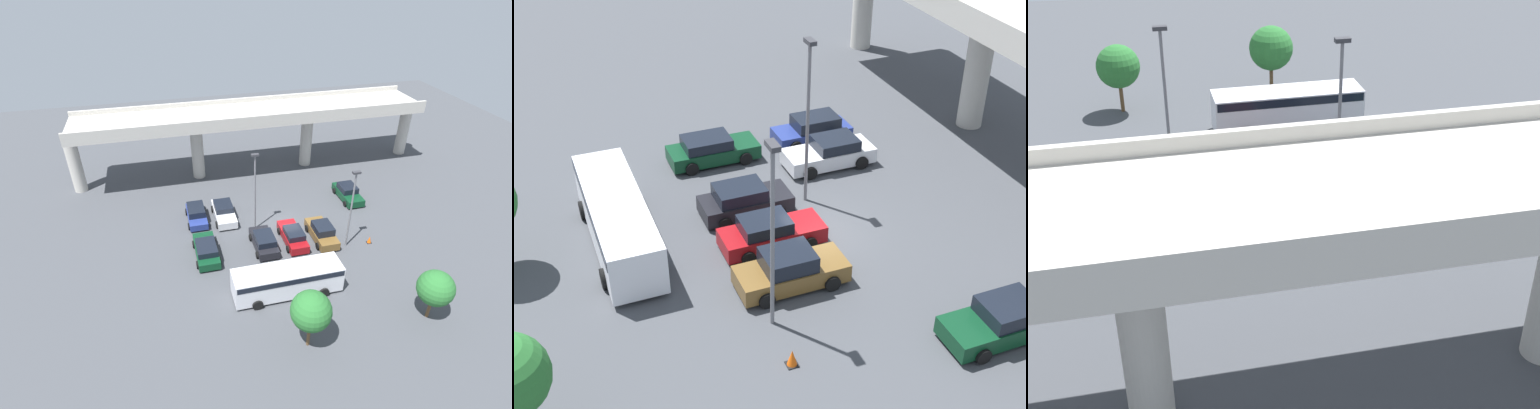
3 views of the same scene
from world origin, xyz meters
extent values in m
plane|color=#424449|center=(0.00, 0.00, 0.00)|extent=(88.87, 88.87, 0.00)
cube|color=#BCB7AD|center=(0.00, 13.17, 7.31)|extent=(41.30, 6.77, 0.90)
cube|color=#BCB7AD|center=(0.00, 9.93, 8.04)|extent=(41.30, 0.30, 0.55)
cube|color=#BCB7AD|center=(0.00, 16.40, 8.04)|extent=(41.30, 0.30, 0.55)
cylinder|color=#BCB7AD|center=(-20.65, 13.17, 3.43)|extent=(1.45, 1.45, 6.86)
cylinder|color=#BCB7AD|center=(-6.88, 13.17, 3.43)|extent=(1.45, 1.45, 6.86)
cylinder|color=#BCB7AD|center=(6.88, 13.17, 3.43)|extent=(1.45, 1.45, 6.86)
cylinder|color=#BCB7AD|center=(20.65, 13.17, 3.43)|extent=(1.45, 1.45, 6.86)
cube|color=navy|center=(-8.38, 3.65, 0.53)|extent=(1.82, 4.32, 0.67)
cube|color=black|center=(-8.38, 3.87, 1.19)|extent=(1.67, 2.47, 0.66)
cylinder|color=black|center=(-7.45, 2.31, 0.35)|extent=(0.22, 0.69, 0.69)
cylinder|color=black|center=(-9.31, 2.31, 0.35)|extent=(0.22, 0.69, 0.69)
cylinder|color=black|center=(-7.45, 4.99, 0.35)|extent=(0.22, 0.69, 0.69)
cylinder|color=black|center=(-9.31, 4.99, 0.35)|extent=(0.22, 0.69, 0.69)
cube|color=silver|center=(-5.58, 3.36, 0.59)|extent=(1.95, 4.78, 0.79)
cube|color=black|center=(-5.58, 3.72, 1.27)|extent=(1.80, 2.22, 0.58)
cylinder|color=black|center=(-4.58, 1.88, 0.36)|extent=(0.22, 0.72, 0.72)
cylinder|color=black|center=(-6.58, 1.88, 0.36)|extent=(0.22, 0.72, 0.72)
cylinder|color=black|center=(-4.58, 4.84, 0.36)|extent=(0.22, 0.72, 0.72)
cylinder|color=black|center=(-6.58, 4.84, 0.36)|extent=(0.22, 0.72, 0.72)
cube|color=black|center=(-2.84, -2.29, 0.56)|extent=(1.89, 4.33, 0.75)
cube|color=black|center=(-2.84, -2.58, 1.24)|extent=(1.73, 2.31, 0.62)
cylinder|color=black|center=(-3.81, -0.95, 0.32)|extent=(0.22, 0.65, 0.65)
cylinder|color=black|center=(-1.88, -0.95, 0.32)|extent=(0.22, 0.65, 0.65)
cylinder|color=black|center=(-3.81, -3.63, 0.32)|extent=(0.22, 0.65, 0.65)
cylinder|color=black|center=(-1.88, -3.63, 0.32)|extent=(0.22, 0.65, 0.65)
cube|color=maroon|center=(0.06, -2.09, 0.57)|extent=(1.77, 4.68, 0.77)
cube|color=black|center=(0.06, -2.44, 1.24)|extent=(1.63, 2.18, 0.57)
cylinder|color=black|center=(-0.85, -0.64, 0.33)|extent=(0.22, 0.66, 0.66)
cylinder|color=black|center=(0.96, -0.64, 0.33)|extent=(0.22, 0.66, 0.66)
cylinder|color=black|center=(-0.85, -3.54, 0.33)|extent=(0.22, 0.66, 0.66)
cylinder|color=black|center=(0.96, -3.54, 0.33)|extent=(0.22, 0.66, 0.66)
cube|color=brown|center=(2.90, -2.37, 0.59)|extent=(1.84, 4.65, 0.80)
cube|color=black|center=(2.90, -2.53, 1.35)|extent=(1.69, 2.09, 0.73)
cylinder|color=black|center=(1.96, -0.93, 0.35)|extent=(0.22, 0.69, 0.69)
cylinder|color=black|center=(3.85, -0.93, 0.35)|extent=(0.22, 0.69, 0.69)
cylinder|color=black|center=(1.96, -3.81, 0.35)|extent=(0.22, 0.69, 0.69)
cylinder|color=black|center=(3.85, -3.81, 0.35)|extent=(0.22, 0.69, 0.69)
cube|color=#0C381E|center=(8.57, 3.80, 0.55)|extent=(1.90, 4.60, 0.75)
cube|color=black|center=(8.57, 4.05, 1.24)|extent=(1.75, 2.13, 0.63)
cylinder|color=black|center=(9.54, 2.37, 0.31)|extent=(0.22, 0.63, 0.63)
cylinder|color=black|center=(7.60, 2.37, 0.31)|extent=(0.22, 0.63, 0.63)
cylinder|color=black|center=(9.54, 5.23, 0.31)|extent=(0.22, 0.63, 0.63)
cylinder|color=black|center=(7.60, 5.23, 0.31)|extent=(0.22, 0.63, 0.63)
cube|color=#0C381E|center=(-8.24, -2.17, 0.56)|extent=(1.93, 4.80, 0.74)
cube|color=black|center=(-8.24, -2.53, 1.21)|extent=(1.77, 2.48, 0.56)
cylinder|color=black|center=(-9.23, -0.69, 0.35)|extent=(0.22, 0.69, 0.69)
cylinder|color=black|center=(-7.25, -0.69, 0.35)|extent=(0.22, 0.69, 0.69)
cylinder|color=black|center=(-9.23, -3.66, 0.35)|extent=(0.22, 0.69, 0.69)
cylinder|color=black|center=(-7.25, -3.66, 0.35)|extent=(0.22, 0.69, 0.69)
cube|color=silver|center=(-2.56, -8.39, 1.35)|extent=(8.86, 2.34, 2.21)
cube|color=black|center=(-2.56, -8.39, 2.13)|extent=(8.68, 2.38, 0.49)
cylinder|color=black|center=(0.18, -7.20, 0.44)|extent=(0.87, 0.29, 0.87)
cylinder|color=black|center=(0.18, -9.58, 0.44)|extent=(0.87, 0.29, 0.87)
cylinder|color=black|center=(-5.31, -7.20, 0.44)|extent=(0.87, 0.29, 0.87)
cylinder|color=black|center=(-5.31, -9.58, 0.44)|extent=(0.87, 0.29, 0.87)
cylinder|color=slate|center=(-2.89, 0.84, 4.01)|extent=(0.16, 0.16, 8.02)
cube|color=#333338|center=(-2.89, 0.84, 8.12)|extent=(0.70, 0.35, 0.20)
cylinder|color=slate|center=(4.76, -3.95, 3.86)|extent=(0.16, 0.16, 7.71)
cube|color=#333338|center=(4.76, -3.95, 7.81)|extent=(0.70, 0.35, 0.20)
cylinder|color=brown|center=(-2.70, -13.66, 1.09)|extent=(0.24, 0.24, 2.18)
sphere|color=#286B2D|center=(-2.70, -13.66, 3.39)|extent=(2.85, 2.85, 2.85)
cylinder|color=brown|center=(7.02, -13.48, 0.90)|extent=(0.24, 0.24, 1.81)
sphere|color=#286B2D|center=(7.02, -13.48, 2.96)|extent=(2.70, 2.70, 2.70)
cube|color=black|center=(7.10, -4.11, 0.02)|extent=(0.44, 0.44, 0.04)
cone|color=#EA590F|center=(7.10, -4.11, 0.35)|extent=(0.40, 0.40, 0.70)
camera|label=1|loc=(-10.82, -30.68, 23.70)|focal=28.00mm
camera|label=2|loc=(24.00, -11.65, 18.99)|focal=50.00mm
camera|label=3|loc=(6.46, 30.25, 17.26)|focal=50.00mm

